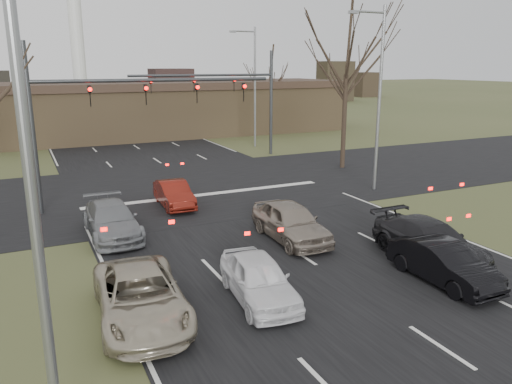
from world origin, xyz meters
TOP-DOWN VIEW (x-y plane):
  - ground at (0.00, 0.00)m, footprint 360.00×360.00m
  - road_main at (0.00, 60.00)m, footprint 14.00×300.00m
  - road_cross at (0.00, 15.00)m, footprint 200.00×14.00m
  - building at (2.00, 38.00)m, footprint 42.40×10.40m
  - mast_arm_near at (-5.23, 13.00)m, footprint 12.12×0.24m
  - mast_arm_far at (6.18, 23.00)m, footprint 11.12×0.24m
  - streetlight_left at (-8.82, -4.00)m, footprint 2.34×0.25m
  - streetlight_right_near at (8.82, 10.00)m, footprint 2.34×0.25m
  - streetlight_right_far at (9.32, 27.00)m, footprint 2.34×0.25m
  - tree_right_near at (11.00, 16.00)m, footprint 6.90×6.90m
  - tree_right_far at (15.00, 35.00)m, footprint 5.40×5.40m
  - car_silver_suv at (-6.50, 0.71)m, footprint 2.71×5.20m
  - car_white_sedan at (-3.00, 0.40)m, footprint 2.05×4.18m
  - car_black_hatch at (3.00, -1.05)m, footprint 1.45×4.07m
  - car_charcoal_sedan at (4.00, 0.55)m, footprint 2.11×5.03m
  - car_grey_ahead at (-5.98, 8.28)m, footprint 1.95×4.80m
  - car_red_ahead at (-2.36, 11.53)m, footprint 1.51×3.93m
  - car_silver_ahead at (0.50, 4.66)m, footprint 1.98×4.62m

SIDE VIEW (x-z plane):
  - ground at x=0.00m, z-range 0.00..0.00m
  - road_main at x=0.00m, z-range 0.00..0.02m
  - road_cross at x=0.00m, z-range 0.00..0.03m
  - car_red_ahead at x=-2.36m, z-range 0.00..1.28m
  - car_black_hatch at x=3.00m, z-range 0.00..1.34m
  - car_white_sedan at x=-3.00m, z-range 0.00..1.37m
  - car_grey_ahead at x=-5.98m, z-range 0.00..1.39m
  - car_silver_suv at x=-6.50m, z-range 0.00..1.40m
  - car_charcoal_sedan at x=4.00m, z-range 0.00..1.45m
  - car_silver_ahead at x=0.50m, z-range 0.00..1.56m
  - building at x=2.00m, z-range 0.02..5.32m
  - mast_arm_far at x=6.18m, z-range 1.02..9.02m
  - mast_arm_near at x=-5.23m, z-range 1.07..9.07m
  - streetlight_left at x=-8.82m, z-range 0.59..10.59m
  - streetlight_right_near at x=8.82m, z-range 0.59..10.59m
  - streetlight_right_far at x=9.32m, z-range 0.59..10.59m
  - tree_right_far at x=15.00m, z-range 2.46..11.46m
  - tree_right_near at x=11.00m, z-range 3.15..14.65m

